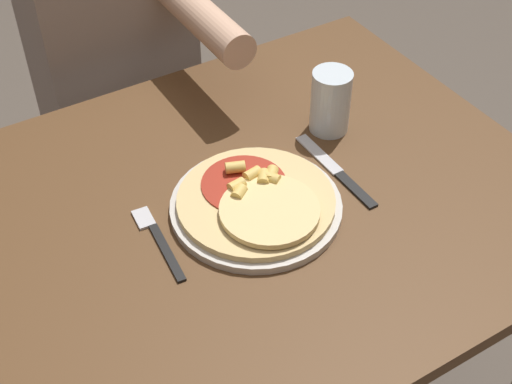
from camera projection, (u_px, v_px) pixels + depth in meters
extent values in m
cube|color=brown|center=(234.00, 214.00, 1.20)|extent=(1.09, 0.83, 0.03)
cylinder|color=brown|center=(331.00, 169.00, 1.87)|extent=(0.06, 0.06, 0.74)
cylinder|color=beige|center=(256.00, 206.00, 1.18)|extent=(0.29, 0.29, 0.01)
cylinder|color=#DBBC7A|center=(256.00, 201.00, 1.17)|extent=(0.26, 0.26, 0.01)
cylinder|color=#9E2819|center=(244.00, 184.00, 1.19)|extent=(0.14, 0.14, 0.00)
cylinder|color=#E8C881|center=(270.00, 210.00, 1.14)|extent=(0.16, 0.16, 0.01)
cylinder|color=#E5BC5B|center=(270.00, 173.00, 1.19)|extent=(0.03, 0.04, 0.02)
cylinder|color=#E5BC5B|center=(235.00, 167.00, 1.20)|extent=(0.04, 0.03, 0.02)
cylinder|color=#E5BC5B|center=(262.00, 176.00, 1.19)|extent=(0.03, 0.03, 0.02)
cylinder|color=#E5BC5B|center=(272.00, 179.00, 1.18)|extent=(0.03, 0.03, 0.02)
cylinder|color=#E5BC5B|center=(239.00, 193.00, 1.16)|extent=(0.03, 0.03, 0.02)
cylinder|color=#E5BC5B|center=(252.00, 174.00, 1.19)|extent=(0.03, 0.02, 0.02)
cylinder|color=#E5BC5B|center=(237.00, 186.00, 1.17)|extent=(0.03, 0.02, 0.02)
cube|color=black|center=(167.00, 252.00, 1.11)|extent=(0.03, 0.13, 0.00)
cube|color=silver|center=(144.00, 218.00, 1.17)|extent=(0.03, 0.05, 0.00)
cube|color=black|center=(356.00, 190.00, 1.22)|extent=(0.02, 0.10, 0.00)
cube|color=silver|center=(319.00, 154.00, 1.29)|extent=(0.02, 0.12, 0.00)
cylinder|color=silver|center=(331.00, 102.00, 1.30)|extent=(0.07, 0.07, 0.12)
cylinder|color=#2D2D38|center=(111.00, 216.00, 1.92)|extent=(0.11, 0.11, 0.49)
cylinder|color=#2D2D38|center=(162.00, 195.00, 1.98)|extent=(0.11, 0.11, 0.49)
cube|color=gray|center=(109.00, 35.00, 1.59)|extent=(0.34, 0.22, 0.57)
cylinder|color=tan|center=(201.00, 17.00, 1.37)|extent=(0.07, 0.30, 0.07)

